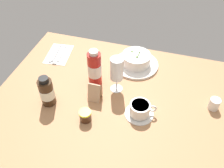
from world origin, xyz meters
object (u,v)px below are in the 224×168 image
at_px(sauce_bottle_brown, 47,92).
at_px(menu_card, 95,92).
at_px(coffee_cup, 140,110).
at_px(jam_jar, 85,116).
at_px(cutlery_setting, 58,54).
at_px(creamer_jug, 214,104).
at_px(wine_glass, 117,70).
at_px(sauce_bottle_red, 95,69).
at_px(porridge_bowl, 136,60).

bearing_deg(sauce_bottle_brown, menu_card, -157.97).
relative_size(coffee_cup, menu_card, 1.44).
distance_m(jam_jar, sauce_bottle_brown, 0.20).
height_order(cutlery_setting, creamer_jug, creamer_jug).
relative_size(coffee_cup, wine_glass, 0.74).
xyz_separation_m(coffee_cup, creamer_jug, (-0.30, -0.12, -0.00)).
xyz_separation_m(jam_jar, menu_card, (0.00, -0.12, 0.02)).
bearing_deg(menu_card, coffee_cup, 171.82).
bearing_deg(sauce_bottle_red, menu_card, 108.10).
relative_size(creamer_jug, jam_jar, 1.12).
height_order(cutlery_setting, jam_jar, jam_jar).
relative_size(coffee_cup, sauce_bottle_red, 0.70).
height_order(wine_glass, jam_jar, wine_glass).
bearing_deg(sauce_bottle_brown, sauce_bottle_red, -130.98).
distance_m(coffee_cup, menu_card, 0.21).
height_order(creamer_jug, menu_card, menu_card).
bearing_deg(jam_jar, cutlery_setting, -51.01).
distance_m(cutlery_setting, sauce_bottle_brown, 0.35).
distance_m(wine_glass, sauce_bottle_brown, 0.31).
bearing_deg(wine_glass, porridge_bowl, -104.51).
distance_m(porridge_bowl, jam_jar, 0.42).
height_order(cutlery_setting, sauce_bottle_red, sauce_bottle_red).
bearing_deg(sauce_bottle_red, sauce_bottle_brown, 49.02).
bearing_deg(jam_jar, wine_glass, -109.66).
bearing_deg(wine_glass, jam_jar, 70.34).
relative_size(sauce_bottle_red, sauce_bottle_brown, 1.27).
bearing_deg(sauce_bottle_red, cutlery_setting, -28.92).
bearing_deg(jam_jar, creamer_jug, -157.04).
bearing_deg(creamer_jug, sauce_bottle_red, -0.75).
relative_size(coffee_cup, sauce_bottle_brown, 0.89).
bearing_deg(jam_jar, porridge_bowl, -107.24).
relative_size(cutlery_setting, creamer_jug, 3.33).
distance_m(porridge_bowl, sauce_bottle_brown, 0.47).
bearing_deg(sauce_bottle_red, porridge_bowl, -131.59).
bearing_deg(menu_card, sauce_bottle_brown, 22.03).
relative_size(cutlery_setting, menu_card, 2.10).
relative_size(wine_glass, sauce_bottle_red, 0.95).
relative_size(cutlery_setting, coffee_cup, 1.46).
xyz_separation_m(porridge_bowl, wine_glass, (0.05, 0.19, 0.08)).
height_order(coffee_cup, creamer_jug, coffee_cup).
bearing_deg(wine_glass, coffee_cup, 138.54).
relative_size(creamer_jug, menu_card, 0.63).
xyz_separation_m(porridge_bowl, menu_card, (0.12, 0.28, 0.01)).
distance_m(cutlery_setting, creamer_jug, 0.82).
bearing_deg(porridge_bowl, jam_jar, 72.76).
relative_size(porridge_bowl, menu_card, 2.52).
bearing_deg(sauce_bottle_brown, jam_jar, 166.81).
height_order(porridge_bowl, cutlery_setting, porridge_bowl).
relative_size(porridge_bowl, wine_glass, 1.29).
distance_m(porridge_bowl, menu_card, 0.31).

